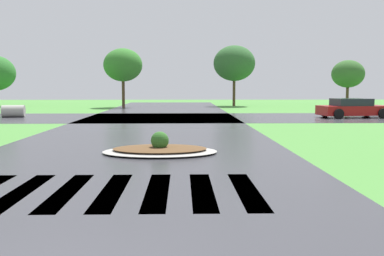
{
  "coord_description": "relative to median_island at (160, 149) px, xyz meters",
  "views": [
    {
      "loc": [
        1.4,
        -4.02,
        2.11
      ],
      "look_at": [
        1.68,
        8.4,
        0.9
      ],
      "focal_mm": 41.05,
      "sensor_mm": 36.0,
      "label": 1
    }
  ],
  "objects": [
    {
      "name": "median_island",
      "position": [
        0.0,
        0.0,
        0.0
      ],
      "size": [
        3.57,
        2.36,
        0.68
      ],
      "color": "#9E9B93",
      "rests_on": "ground"
    },
    {
      "name": "drainage_pipe_stack",
      "position": [
        -10.47,
        15.7,
        0.28
      ],
      "size": [
        1.52,
        1.02,
        0.8
      ],
      "color": "#9E9B93",
      "rests_on": "ground"
    },
    {
      "name": "asphalt_roadway",
      "position": [
        -0.71,
        0.49,
        -0.12
      ],
      "size": [
        9.79,
        80.0,
        0.01
      ],
      "primitive_type": "cube",
      "color": "#35353A",
      "rests_on": "ground"
    },
    {
      "name": "crosswalk_stripes",
      "position": [
        -0.71,
        -4.89,
        -0.12
      ],
      "size": [
        5.85,
        3.22,
        0.01
      ],
      "color": "white",
      "rests_on": "ground"
    },
    {
      "name": "asphalt_cross_road",
      "position": [
        -0.71,
        15.02,
        -0.12
      ],
      "size": [
        90.0,
        8.81,
        0.01
      ],
      "primitive_type": "cube",
      "color": "#35353A",
      "rests_on": "ground"
    },
    {
      "name": "car_dark_suv",
      "position": [
        11.85,
        14.85,
        0.48
      ],
      "size": [
        4.62,
        2.6,
        1.25
      ],
      "rotation": [
        0.0,
        0.0,
        0.13
      ],
      "color": "maroon",
      "rests_on": "ground"
    },
    {
      "name": "background_treeline",
      "position": [
        -1.95,
        30.12,
        3.65
      ],
      "size": [
        38.74,
        6.49,
        6.1
      ],
      "color": "#4C3823",
      "rests_on": "ground"
    }
  ]
}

